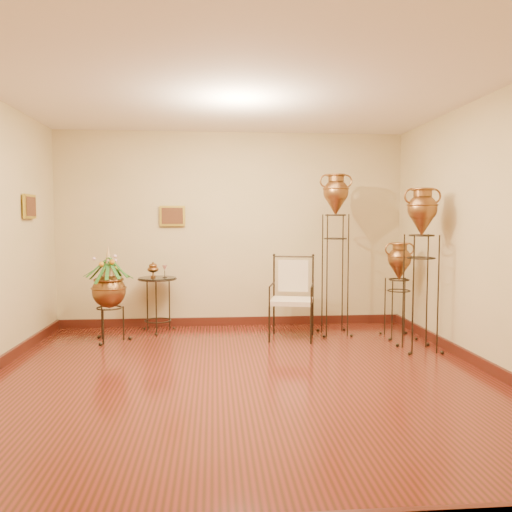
{
  "coord_description": "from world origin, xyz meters",
  "views": [
    {
      "loc": [
        -0.27,
        -4.75,
        1.52
      ],
      "look_at": [
        0.25,
        1.3,
        1.1
      ],
      "focal_mm": 35.0,
      "sensor_mm": 36.0,
      "label": 1
    }
  ],
  "objects": [
    {
      "name": "ground",
      "position": [
        0.0,
        0.0,
        0.0
      ],
      "size": [
        5.0,
        5.0,
        0.0
      ],
      "primitive_type": "plane",
      "color": "maroon",
      "rests_on": "ground"
    },
    {
      "name": "room_shell",
      "position": [
        -0.01,
        0.01,
        1.73
      ],
      "size": [
        5.02,
        5.02,
        2.81
      ],
      "color": "#CEB884",
      "rests_on": "ground"
    },
    {
      "name": "amphora_tall",
      "position": [
        1.36,
        1.79,
        1.11
      ],
      "size": [
        0.44,
        0.44,
        2.17
      ],
      "rotation": [
        0.0,
        0.0,
        -0.03
      ],
      "color": "#2D2416",
      "rests_on": "ground"
    },
    {
      "name": "amphora_mid",
      "position": [
        2.15,
        0.87,
        0.98
      ],
      "size": [
        0.57,
        0.57,
        1.93
      ],
      "rotation": [
        0.0,
        0.0,
        0.43
      ],
      "color": "#2D2416",
      "rests_on": "ground"
    },
    {
      "name": "amphora_short",
      "position": [
        2.15,
        1.55,
        0.63
      ],
      "size": [
        0.45,
        0.45,
        1.27
      ],
      "rotation": [
        0.0,
        0.0,
        -0.2
      ],
      "color": "#2D2416",
      "rests_on": "ground"
    },
    {
      "name": "planter_urn",
      "position": [
        -1.59,
        1.64,
        0.7
      ],
      "size": [
        0.73,
        0.73,
        1.25
      ],
      "rotation": [
        0.0,
        0.0,
        -0.1
      ],
      "color": "#2D2416",
      "rests_on": "ground"
    },
    {
      "name": "armchair",
      "position": [
        0.74,
        1.57,
        0.54
      ],
      "size": [
        0.72,
        0.69,
        1.07
      ],
      "rotation": [
        0.0,
        0.0,
        -0.24
      ],
      "color": "#2D2416",
      "rests_on": "ground"
    },
    {
      "name": "side_table",
      "position": [
        -1.04,
        2.15,
        0.39
      ],
      "size": [
        0.66,
        0.66,
        0.95
      ],
      "rotation": [
        0.0,
        0.0,
        -0.35
      ],
      "color": "#2D2416",
      "rests_on": "ground"
    }
  ]
}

